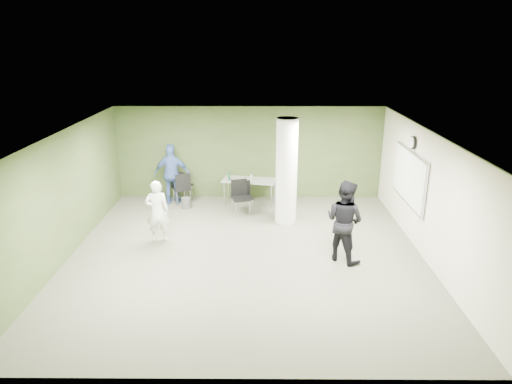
{
  "coord_description": "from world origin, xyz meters",
  "views": [
    {
      "loc": [
        0.28,
        -9.41,
        4.72
      ],
      "look_at": [
        0.21,
        1.0,
        1.17
      ],
      "focal_mm": 32.0,
      "sensor_mm": 36.0,
      "label": 1
    }
  ],
  "objects_px": {
    "man_black": "(344,221)",
    "man_blue": "(172,174)",
    "chair_back_left": "(181,183)",
    "folding_table": "(249,181)",
    "woman_white": "(157,211)"
  },
  "relations": [
    {
      "from": "man_black",
      "to": "man_blue",
      "type": "relative_size",
      "value": 1.02
    },
    {
      "from": "folding_table",
      "to": "man_black",
      "type": "distance_m",
      "value": 4.22
    },
    {
      "from": "man_black",
      "to": "man_blue",
      "type": "height_order",
      "value": "man_black"
    },
    {
      "from": "chair_back_left",
      "to": "man_black",
      "type": "bearing_deg",
      "value": 162.13
    },
    {
      "from": "chair_back_left",
      "to": "man_black",
      "type": "height_order",
      "value": "man_black"
    },
    {
      "from": "chair_back_left",
      "to": "woman_white",
      "type": "height_order",
      "value": "woman_white"
    },
    {
      "from": "chair_back_left",
      "to": "woman_white",
      "type": "bearing_deg",
      "value": 112.1
    },
    {
      "from": "chair_back_left",
      "to": "woman_white",
      "type": "xyz_separation_m",
      "value": [
        -0.09,
        -2.8,
        0.2
      ]
    },
    {
      "from": "man_blue",
      "to": "man_black",
      "type": "bearing_deg",
      "value": 142.19
    },
    {
      "from": "chair_back_left",
      "to": "man_black",
      "type": "xyz_separation_m",
      "value": [
        4.21,
        -3.77,
        0.35
      ]
    },
    {
      "from": "folding_table",
      "to": "woman_white",
      "type": "xyz_separation_m",
      "value": [
        -2.14,
        -2.65,
        0.07
      ]
    },
    {
      "from": "folding_table",
      "to": "chair_back_left",
      "type": "bearing_deg",
      "value": -173.99
    },
    {
      "from": "chair_back_left",
      "to": "man_blue",
      "type": "xyz_separation_m",
      "value": [
        -0.2,
        -0.17,
        0.33
      ]
    },
    {
      "from": "folding_table",
      "to": "man_black",
      "type": "height_order",
      "value": "man_black"
    },
    {
      "from": "man_black",
      "to": "man_blue",
      "type": "xyz_separation_m",
      "value": [
        -4.41,
        3.6,
        -0.02
      ]
    }
  ]
}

